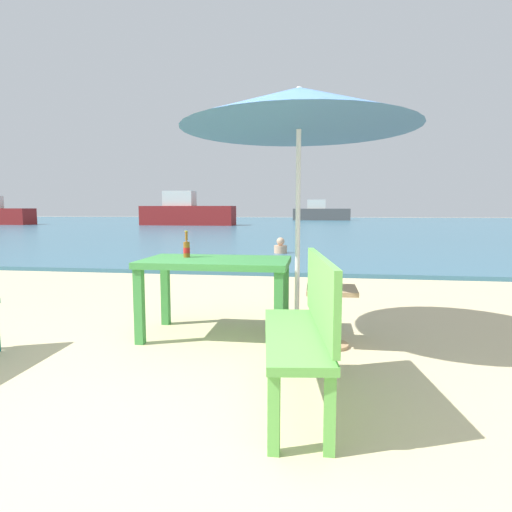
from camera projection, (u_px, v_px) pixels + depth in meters
ground_plane at (214, 392)px, 2.89m from camera, size 120.00×120.00×0.00m
sea_water at (308, 224)px, 32.40m from camera, size 120.00×50.00×0.08m
picnic_table_green at (216, 270)px, 4.11m from camera, size 1.40×0.80×0.76m
beer_bottle_amber at (187, 248)px, 4.23m from camera, size 0.07×0.07×0.26m
patio_umbrella at (299, 109)px, 3.75m from camera, size 2.10×2.10×2.30m
side_table_wood at (331, 308)px, 3.82m from camera, size 0.44×0.44×0.54m
bench_green_left at (306, 322)px, 2.65m from camera, size 0.51×1.24×0.95m
swimmer_person at (281, 247)px, 11.18m from camera, size 0.34×0.34×0.41m
boat_barge at (187, 213)px, 30.06m from camera, size 6.57×1.79×2.39m
boat_sailboat at (321, 213)px, 42.82m from camera, size 5.65×1.54×2.05m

